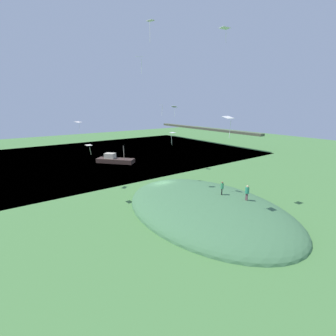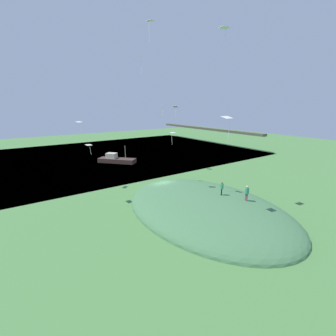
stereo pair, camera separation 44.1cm
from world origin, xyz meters
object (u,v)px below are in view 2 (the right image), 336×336
at_px(kite_3, 175,107).
at_px(kite_5, 150,23).
at_px(kite_6, 173,133).
at_px(kite_7, 224,28).
at_px(person_with_child, 222,187).
at_px(kite_0, 227,118).
at_px(kite_1, 89,145).
at_px(person_walking_path, 247,191).
at_px(kite_4, 79,122).
at_px(kite_2, 140,58).
at_px(kite_8, 162,106).
at_px(boat_on_lake, 116,160).

bearing_deg(kite_3, kite_5, -45.17).
distance_m(kite_6, kite_7, 13.96).
bearing_deg(person_with_child, kite_5, -71.75).
xyz_separation_m(kite_0, kite_1, (-13.40, -9.01, -3.49)).
bearing_deg(kite_7, person_walking_path, 34.07).
bearing_deg(kite_7, kite_4, -146.87).
height_order(person_with_child, kite_0, kite_0).
height_order(kite_0, kite_4, kite_0).
bearing_deg(kite_1, kite_5, 42.98).
bearing_deg(kite_1, person_with_child, 48.29).
xyz_separation_m(kite_2, kite_7, (6.37, 6.21, 2.43)).
xyz_separation_m(person_walking_path, kite_4, (-19.25, -12.63, 7.10)).
distance_m(kite_1, kite_3, 19.80).
height_order(kite_2, kite_7, kite_7).
relative_size(kite_2, kite_7, 1.33).
relative_size(person_walking_path, kite_6, 1.03).
bearing_deg(kite_7, kite_6, -178.21).
distance_m(person_with_child, kite_2, 17.21).
bearing_deg(kite_8, kite_0, -9.44).
relative_size(kite_2, kite_6, 1.05).
xyz_separation_m(kite_2, kite_6, (-1.92, 5.95, -8.79)).
bearing_deg(person_with_child, kite_8, -122.60).
bearing_deg(kite_8, kite_5, -41.04).
height_order(boat_on_lake, kite_5, kite_5).
height_order(kite_3, kite_8, kite_8).
bearing_deg(kite_5, person_with_child, 53.44).
height_order(kite_0, kite_8, kite_8).
xyz_separation_m(boat_on_lake, kite_2, (23.58, -6.29, 16.63)).
relative_size(kite_6, kite_7, 1.26).
xyz_separation_m(kite_2, kite_5, (1.92, 0.24, 3.01)).
bearing_deg(kite_0, kite_6, 169.63).
relative_size(person_walking_path, kite_7, 1.30).
bearing_deg(kite_2, kite_1, -126.90).
xyz_separation_m(kite_1, kite_5, (5.79, 5.40, 12.66)).
bearing_deg(kite_4, person_with_child, 33.91).
xyz_separation_m(person_walking_path, kite_3, (-19.98, 4.75, 9.04)).
relative_size(boat_on_lake, kite_7, 5.62).
bearing_deg(kite_5, kite_2, -172.83).
bearing_deg(kite_6, kite_7, 1.79).
bearing_deg(person_with_child, kite_0, 7.74).
relative_size(kite_2, kite_5, 0.87).
bearing_deg(kite_0, kite_8, 170.56).
xyz_separation_m(kite_2, kite_4, (-9.96, -4.45, -7.29)).
height_order(person_walking_path, kite_2, kite_2).
distance_m(person_walking_path, kite_0, 9.30).
relative_size(kite_0, kite_8, 1.36).
height_order(kite_0, kite_5, kite_5).
bearing_deg(kite_5, kite_4, -158.44).
bearing_deg(kite_2, kite_4, -155.91).
bearing_deg(person_with_child, kite_3, -144.52).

